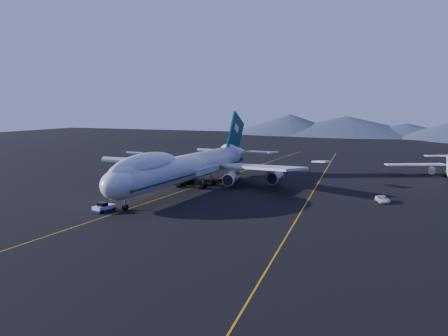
% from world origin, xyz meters
% --- Properties ---
extents(ground, '(500.00, 500.00, 0.00)m').
position_xyz_m(ground, '(0.00, 0.00, 0.00)').
color(ground, black).
rests_on(ground, ground).
extents(taxiway_line_main, '(0.25, 220.00, 0.01)m').
position_xyz_m(taxiway_line_main, '(0.00, 0.00, 0.01)').
color(taxiway_line_main, orange).
rests_on(taxiway_line_main, ground).
extents(taxiway_line_side, '(28.08, 198.09, 0.01)m').
position_xyz_m(taxiway_line_side, '(30.00, 10.00, 0.01)').
color(taxiway_line_side, orange).
rests_on(taxiway_line_side, ground).
extents(boeing_747, '(59.62, 72.43, 19.37)m').
position_xyz_m(boeing_747, '(0.00, 0.03, 5.81)').
color(boeing_747, silver).
rests_on(boeing_747, ground).
extents(pushback_tug, '(3.25, 4.91, 1.99)m').
position_xyz_m(pushback_tug, '(-3.00, -29.50, 0.63)').
color(pushback_tug, silver).
rests_on(pushback_tug, ground).
extents(service_van, '(3.97, 5.62, 1.42)m').
position_xyz_m(service_van, '(47.21, 2.94, 0.71)').
color(service_van, white).
rests_on(service_van, ground).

